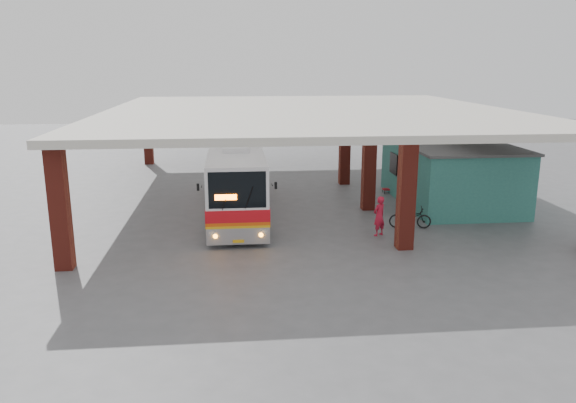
{
  "coord_description": "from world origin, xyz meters",
  "views": [
    {
      "loc": [
        -3.54,
        -23.26,
        7.05
      ],
      "look_at": [
        -1.24,
        0.0,
        1.23
      ],
      "focal_mm": 35.0,
      "sensor_mm": 36.0,
      "label": 1
    }
  ],
  "objects_px": {
    "coach_bus": "(236,177)",
    "red_chair": "(388,187)",
    "motorcycle": "(410,218)",
    "pedestrian": "(379,216)"
  },
  "relations": [
    {
      "from": "coach_bus",
      "to": "pedestrian",
      "type": "distance_m",
      "value": 7.49
    },
    {
      "from": "coach_bus",
      "to": "red_chair",
      "type": "relative_size",
      "value": 15.05
    },
    {
      "from": "coach_bus",
      "to": "motorcycle",
      "type": "bearing_deg",
      "value": -26.07
    },
    {
      "from": "motorcycle",
      "to": "red_chair",
      "type": "xyz_separation_m",
      "value": [
        0.89,
        6.68,
        -0.12
      ]
    },
    {
      "from": "red_chair",
      "to": "pedestrian",
      "type": "bearing_deg",
      "value": -110.81
    },
    {
      "from": "motorcycle",
      "to": "red_chair",
      "type": "height_order",
      "value": "motorcycle"
    },
    {
      "from": "motorcycle",
      "to": "pedestrian",
      "type": "relative_size",
      "value": 1.08
    },
    {
      "from": "coach_bus",
      "to": "red_chair",
      "type": "xyz_separation_m",
      "value": [
        8.38,
        3.02,
        -1.34
      ]
    },
    {
      "from": "coach_bus",
      "to": "motorcycle",
      "type": "relative_size",
      "value": 6.51
    },
    {
      "from": "coach_bus",
      "to": "red_chair",
      "type": "height_order",
      "value": "coach_bus"
    }
  ]
}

